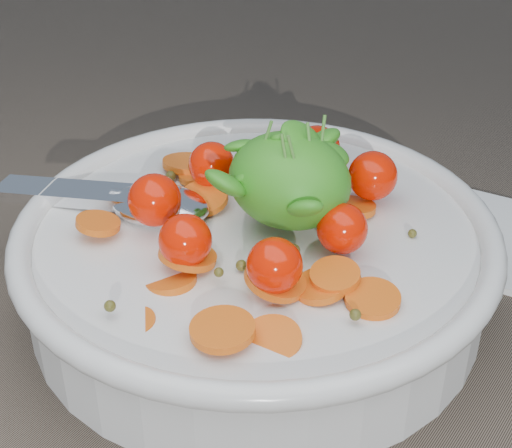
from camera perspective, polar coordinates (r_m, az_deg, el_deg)
The scene contains 3 objects.
ground at distance 0.51m, azimuth 1.38°, elevation -7.93°, with size 6.00×6.00×0.00m, color #6A5B4B.
bowl at distance 0.51m, azimuth 0.03°, elevation -2.24°, with size 0.33×0.31×0.13m.
napkin at distance 0.62m, azimuth 13.43°, elevation -0.09°, with size 0.14×0.12×0.01m, color white.
Camera 1 is at (0.21, -0.32, 0.33)m, focal length 55.00 mm.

